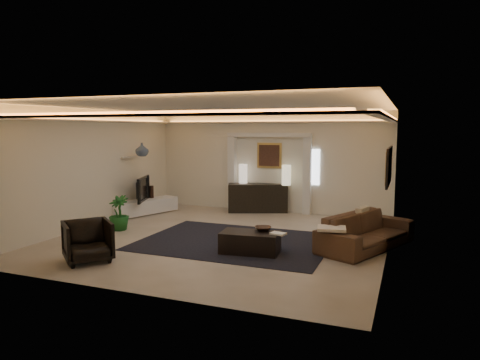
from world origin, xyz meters
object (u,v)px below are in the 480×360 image
(console, at_px, (258,198))
(armchair, at_px, (88,241))
(sofa, at_px, (366,231))
(coffee_table, at_px, (250,243))

(console, height_order, armchair, console)
(sofa, relative_size, armchair, 2.87)
(coffee_table, xyz_separation_m, armchair, (-2.59, -1.61, 0.17))
(sofa, distance_m, coffee_table, 2.40)
(sofa, xyz_separation_m, coffee_table, (-2.09, -1.18, -0.14))
(coffee_table, height_order, armchair, armchair)
(console, height_order, sofa, console)
(console, height_order, coffee_table, console)
(sofa, bearing_deg, armchair, 145.48)
(console, xyz_separation_m, armchair, (-1.32, -5.72, -0.02))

